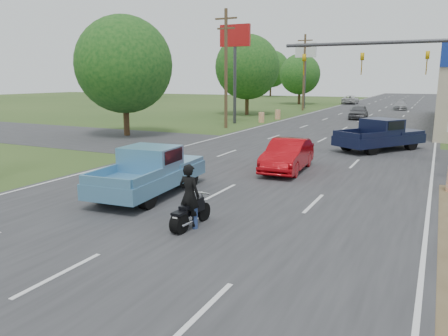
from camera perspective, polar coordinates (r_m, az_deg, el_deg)
The scene contains 23 objects.
ground at distance 10.59m, azimuth -20.70°, elevation -12.98°, with size 200.00×200.00×0.00m, color #2F481D.
main_road at distance 47.20m, azimuth 17.32°, elevation 5.92°, with size 15.00×180.00×0.02m, color #2D2D30.
cross_road at distance 25.85m, azimuth 9.55°, elevation 1.97°, with size 120.00×10.00×0.02m, color #2D2D30.
utility_pole_5 at distance 38.31m, azimuth 0.25°, elevation 13.19°, with size 2.00×0.28×10.00m.
utility_pole_6 at distance 60.80m, azimuth 10.42°, elevation 12.42°, with size 2.00×0.28×10.00m.
tree_0 at distance 33.93m, azimuth -12.94°, elevation 13.01°, with size 7.14×7.14×8.84m.
tree_1 at distance 52.71m, azimuth 3.06°, elevation 13.02°, with size 7.56×7.56×9.36m.
tree_2 at distance 75.55m, azimuth 9.89°, elevation 11.97°, with size 6.72×6.72×8.32m.
tree_4 at distance 102.53m, azimuth -11.52°, elevation 12.82°, with size 9.24×9.24×11.44m.
tree_6 at distance 108.09m, azimuth 6.14°, elevation 12.74°, with size 8.82×8.82×10.92m.
barrel_2 at distance 43.56m, azimuth 4.91°, elevation 6.61°, with size 0.56×0.56×1.00m, color orange.
barrel_3 at distance 47.20m, azimuth 7.03°, elevation 6.95°, with size 0.56×0.56×1.00m, color orange.
pole_sign_left_near at distance 42.44m, azimuth 1.44°, elevation 15.54°, with size 3.00×0.35×9.20m.
pole_sign_left_far at distance 64.98m, azimuth 10.60°, elevation 13.99°, with size 3.00×0.35×9.20m.
signal_mast at distance 23.50m, azimuth 23.25°, elevation 12.00°, with size 9.12×0.40×7.00m.
red_convertible at distance 20.55m, azimuth 8.29°, elevation 1.61°, with size 1.58×4.52×1.49m, color #A5070D.
motorcycle at distance 12.68m, azimuth -4.60°, elevation -6.10°, with size 0.57×1.87×0.95m.
rider at distance 12.57m, azimuth -4.55°, elevation -3.96°, with size 0.66×0.43×1.81m, color black.
blue_pickup at distance 16.52m, azimuth -9.47°, elevation -0.27°, with size 2.52×5.60×1.81m.
navy_pickup at distance 27.98m, azimuth 19.87°, elevation 4.14°, with size 5.00×6.02×1.91m.
distant_car_grey at distance 49.14m, azimuth 17.16°, elevation 7.00°, with size 1.76×4.39×1.49m, color #515256.
distant_car_silver at distance 65.85m, azimuth 22.02°, elevation 7.62°, with size 1.76×4.33×1.26m, color #9E9EA3.
distant_car_white at distance 78.09m, azimuth 16.18°, elevation 8.56°, with size 2.36×5.12×1.42m, color silver.
Camera 1 is at (7.23, -6.45, 4.27)m, focal length 35.00 mm.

